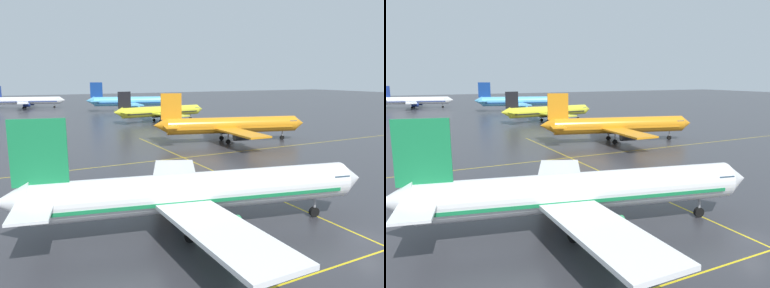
{
  "view_description": "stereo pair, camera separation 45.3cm",
  "coord_description": "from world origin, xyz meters",
  "views": [
    {
      "loc": [
        -28.42,
        -19.95,
        14.43
      ],
      "look_at": [
        -1.85,
        31.2,
        3.82
      ],
      "focal_mm": 34.16,
      "sensor_mm": 36.0,
      "label": 1
    },
    {
      "loc": [
        -28.02,
        -20.16,
        14.43
      ],
      "look_at": [
        -1.85,
        31.2,
        3.82
      ],
      "focal_mm": 34.16,
      "sensor_mm": 36.0,
      "label": 2
    }
  ],
  "objects": [
    {
      "name": "airliner_far_right_stand",
      "position": [
        -17.98,
        166.87,
        3.55
      ],
      "size": [
        33.05,
        28.12,
        10.39
      ],
      "color": "white",
      "rests_on": "ground"
    },
    {
      "name": "airliner_front_gate",
      "position": [
        -12.77,
        9.06,
        3.79
      ],
      "size": [
        35.48,
        30.13,
        11.1
      ],
      "color": "white",
      "rests_on": "ground"
    },
    {
      "name": "ground_plane",
      "position": [
        0.0,
        0.0,
        0.0
      ],
      "size": [
        600.0,
        600.0,
        0.0
      ],
      "primitive_type": "plane",
      "color": "#333338"
    },
    {
      "name": "airliner_second_row",
      "position": [
        16.68,
        48.01,
        3.76
      ],
      "size": [
        34.97,
        29.77,
        11.0
      ],
      "color": "orange",
      "rests_on": "ground"
    },
    {
      "name": "airliner_third_row",
      "position": [
        16.99,
        89.63,
        3.43
      ],
      "size": [
        32.3,
        27.75,
        10.04
      ],
      "color": "yellow",
      "rests_on": "ground"
    },
    {
      "name": "airliner_far_left_stand",
      "position": [
        21.18,
        129.97,
        4.17
      ],
      "size": [
        38.52,
        32.88,
        12.2
      ],
      "color": "#5BB7E5",
      "rests_on": "ground"
    },
    {
      "name": "taxiway_markings",
      "position": [
        0.0,
        18.06,
        0.0
      ],
      "size": [
        119.48,
        88.28,
        0.01
      ],
      "color": "yellow",
      "rests_on": "ground"
    }
  ]
}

